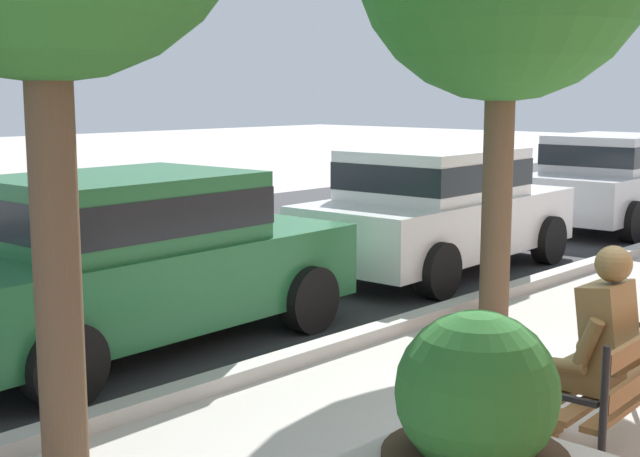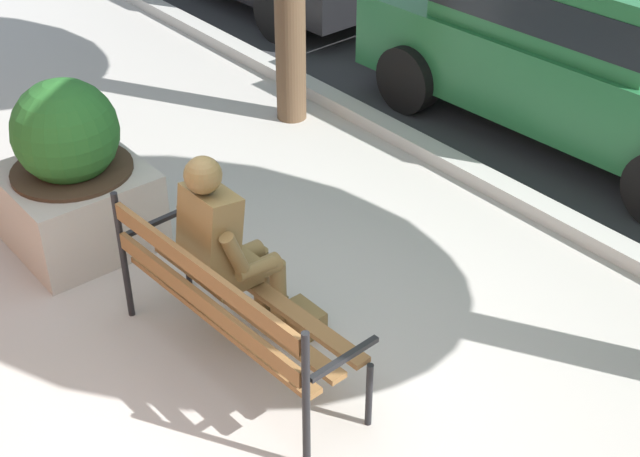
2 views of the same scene
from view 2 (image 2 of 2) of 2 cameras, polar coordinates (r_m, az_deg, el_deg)
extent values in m
plane|color=#ADA8A0|center=(5.47, -5.46, -9.72)|extent=(80.00, 80.00, 0.00)
cube|color=#B2AFA8|center=(7.08, 14.17, 1.19)|extent=(60.00, 0.20, 0.12)
cube|color=brown|center=(5.21, -6.62, -5.81)|extent=(1.70, 0.20, 0.04)
cube|color=brown|center=(5.29, -5.05, -4.99)|extent=(1.70, 0.20, 0.04)
cube|color=brown|center=(5.38, -3.54, -4.19)|extent=(1.70, 0.20, 0.04)
cube|color=brown|center=(5.07, -7.56, -4.76)|extent=(1.70, 0.13, 0.11)
cube|color=brown|center=(4.94, -7.74, -2.76)|extent=(1.70, 0.13, 0.11)
cylinder|color=black|center=(6.10, -8.57, -1.98)|extent=(0.04, 0.04, 0.45)
cylinder|color=black|center=(5.77, -12.59, -1.78)|extent=(0.04, 0.04, 0.95)
cube|color=black|center=(5.80, -10.51, 0.42)|extent=(0.06, 0.48, 0.03)
cylinder|color=black|center=(5.05, 3.19, -10.67)|extent=(0.04, 0.04, 0.45)
cylinder|color=black|center=(4.64, -0.90, -11.22)|extent=(0.04, 0.04, 0.95)
cube|color=black|center=(4.67, 1.59, -8.39)|extent=(0.06, 0.48, 0.03)
cube|color=brown|center=(5.42, -6.06, -2.58)|extent=(0.35, 0.33, 0.16)
cube|color=brown|center=(5.19, -7.17, -0.15)|extent=(0.36, 0.30, 0.55)
sphere|color=brown|center=(4.98, -7.57, 3.43)|extent=(0.22, 0.22, 0.22)
cylinder|color=brown|center=(5.38, -8.27, 0.48)|extent=(0.09, 0.18, 0.29)
cylinder|color=brown|center=(5.54, -6.98, -0.43)|extent=(0.08, 0.27, 0.10)
cylinder|color=brown|center=(5.07, -5.55, -1.60)|extent=(0.09, 0.18, 0.29)
cylinder|color=brown|center=(5.23, -4.14, -2.59)|extent=(0.08, 0.27, 0.10)
cylinder|color=brown|center=(5.56, -5.39, -1.94)|extent=(0.14, 0.37, 0.14)
cylinder|color=brown|center=(5.80, -3.81, -3.44)|extent=(0.11, 0.11, 0.50)
cube|color=brown|center=(5.96, -3.27, -4.86)|extent=(0.11, 0.24, 0.07)
cylinder|color=brown|center=(5.44, -4.29, -2.79)|extent=(0.14, 0.37, 0.14)
cylinder|color=brown|center=(5.69, -2.72, -4.28)|extent=(0.11, 0.11, 0.50)
cube|color=brown|center=(5.85, -2.19, -5.70)|extent=(0.11, 0.24, 0.07)
cube|color=brown|center=(5.76, -1.08, -5.83)|extent=(0.28, 0.18, 0.16)
cube|color=#A8A399|center=(6.69, -15.30, 1.35)|extent=(0.96, 0.96, 0.60)
cylinder|color=#38281C|center=(6.53, -15.71, 3.68)|extent=(0.86, 0.86, 0.03)
sphere|color=#235B23|center=(6.39, -16.12, 6.03)|extent=(0.75, 0.75, 0.75)
cylinder|color=black|center=(10.02, -2.67, 13.71)|extent=(0.65, 0.25, 0.64)
cube|color=#236638|center=(8.22, 16.85, 9.84)|extent=(4.17, 1.87, 0.70)
cylinder|color=black|center=(9.66, 12.84, 12.14)|extent=(0.65, 0.25, 0.64)
cylinder|color=black|center=(8.43, 5.72, 9.59)|extent=(0.65, 0.25, 0.64)
camera|label=1|loc=(8.74, -40.52, 16.42)|focal=49.36mm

